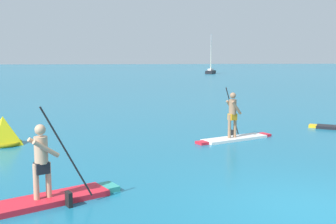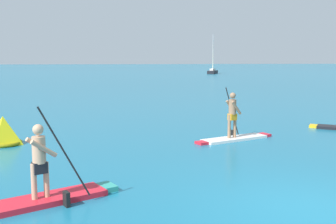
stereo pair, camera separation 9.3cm
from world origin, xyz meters
TOP-DOWN VIEW (x-y plane):
  - ground at (0.00, 0.00)m, footprint 440.00×440.00m
  - paddleboarder_near_left at (-5.09, 1.24)m, footprint 2.95×1.76m
  - paddleboarder_mid_center at (0.64, 6.61)m, footprint 3.09×1.54m
  - race_marker_buoy at (-7.18, 7.09)m, footprint 1.16×1.16m
  - sailboat_right_horizon at (17.48, 69.14)m, footprint 3.33×5.10m

SIDE VIEW (x-z plane):
  - ground at x=0.00m, z-range 0.00..0.00m
  - paddleboarder_near_left at x=-5.09m, z-range -0.71..1.31m
  - paddleboarder_mid_center at x=0.64m, z-range -0.57..1.32m
  - race_marker_buoy at x=-7.18m, z-range -0.07..0.89m
  - sailboat_right_horizon at x=17.48m, z-range -2.72..4.83m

